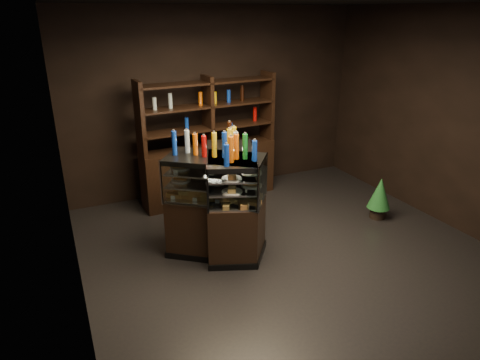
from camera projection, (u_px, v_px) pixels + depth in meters
name	position (u px, v px, depth m)	size (l,w,h in m)	color
ground	(289.00, 252.00, 5.50)	(5.00, 5.00, 0.00)	black
room_shell	(297.00, 102.00, 4.79)	(5.02, 5.02, 3.01)	black
display_case	(224.00, 218.00, 5.43)	(1.37, 1.32, 1.30)	black
food_display	(223.00, 181.00, 5.24)	(1.01, 1.11, 0.41)	#CA9148
bottles_top	(222.00, 143.00, 5.07)	(0.85, 0.97, 0.30)	yellow
potted_conifer	(380.00, 193.00, 6.29)	(0.34, 0.34, 0.72)	black
back_shelving	(209.00, 163.00, 6.90)	(2.22, 0.56, 2.00)	black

